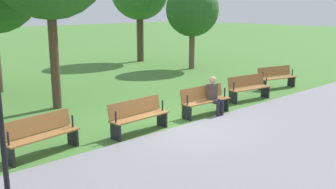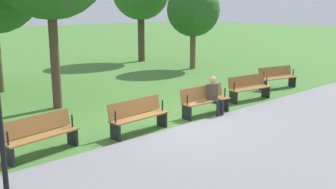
# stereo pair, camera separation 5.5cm
# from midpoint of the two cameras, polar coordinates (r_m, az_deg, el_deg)

# --- Properties ---
(ground_plane) EXTENTS (120.00, 120.00, 0.00)m
(ground_plane) POSITION_cam_midpoint_polar(r_m,az_deg,el_deg) (11.27, 1.09, -4.27)
(ground_plane) COLOR #477A33
(path_paving) EXTENTS (27.75, 6.11, 0.01)m
(path_paving) POSITION_cam_midpoint_polar(r_m,az_deg,el_deg) (9.30, 15.38, -8.48)
(path_paving) COLOR gray
(path_paving) RESTS_ON ground
(bench_0) EXTENTS (1.82, 0.87, 0.89)m
(bench_0) POSITION_cam_midpoint_polar(r_m,az_deg,el_deg) (16.65, 15.55, 2.51)
(bench_0) COLOR #996633
(bench_0) RESTS_ON ground
(bench_1) EXTENTS (1.81, 0.71, 0.89)m
(bench_1) POSITION_cam_midpoint_polar(r_m,az_deg,el_deg) (14.27, 11.66, 1.06)
(bench_1) COLOR #996633
(bench_1) RESTS_ON ground
(bench_2) EXTENTS (1.78, 0.55, 0.89)m
(bench_2) POSITION_cam_midpoint_polar(r_m,az_deg,el_deg) (12.13, 5.29, -0.78)
(bench_2) COLOR #996633
(bench_2) RESTS_ON ground
(bench_3) EXTENTS (1.78, 0.55, 0.89)m
(bench_3) POSITION_cam_midpoint_polar(r_m,az_deg,el_deg) (10.39, -4.55, -3.08)
(bench_3) COLOR #996633
(bench_3) RESTS_ON ground
(bench_4) EXTENTS (1.81, 0.71, 0.89)m
(bench_4) POSITION_cam_midpoint_polar(r_m,az_deg,el_deg) (9.31, -18.38, -5.59)
(bench_4) COLOR #996633
(bench_4) RESTS_ON ground
(person_seated) EXTENTS (0.34, 0.53, 1.20)m
(person_seated) POSITION_cam_midpoint_polar(r_m,az_deg,el_deg) (12.18, 6.67, 0.03)
(person_seated) COLOR #4C4238
(person_seated) RESTS_ON ground
(tree_3) EXTENTS (2.83, 2.83, 4.58)m
(tree_3) POSITION_cam_midpoint_polar(r_m,az_deg,el_deg) (21.12, 3.53, 12.30)
(tree_3) COLOR brown
(tree_3) RESTS_ON ground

